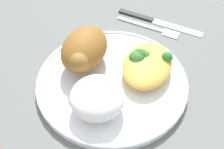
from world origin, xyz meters
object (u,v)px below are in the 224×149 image
roasted_chicken (84,50)px  fork (151,27)px  plate (112,81)px  knife (152,20)px  mac_cheese_with_broccoli (146,63)px  rice_pile (98,98)px

roasted_chicken → fork: size_ratio=0.79×
plate → fork: plate is taller
plate → knife: size_ratio=1.37×
mac_cheese_with_broccoli → plate: bearing=-50.6°
roasted_chicken → mac_cheese_with_broccoli: (-0.02, 0.11, -0.02)m
knife → fork: bearing=7.0°
plate → roasted_chicken: (-0.02, -0.06, 0.04)m
fork → knife: 0.03m
roasted_chicken → fork: roasted_chicken is taller
plate → fork: bearing=172.7°
roasted_chicken → rice_pile: 0.10m
roasted_chicken → knife: size_ratio=0.59×
plate → rice_pile: bearing=1.3°
plate → mac_cheese_with_broccoli: size_ratio=2.26×
mac_cheese_with_broccoli → fork: 0.14m
roasted_chicken → mac_cheese_with_broccoli: 0.11m
roasted_chicken → knife: 0.20m
plate → knife: (-0.20, 0.02, -0.00)m
plate → rice_pile: 0.07m
plate → rice_pile: (0.06, 0.00, 0.03)m
knife → mac_cheese_with_broccoli: bearing=10.4°
roasted_chicken → plate: bearing=71.8°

